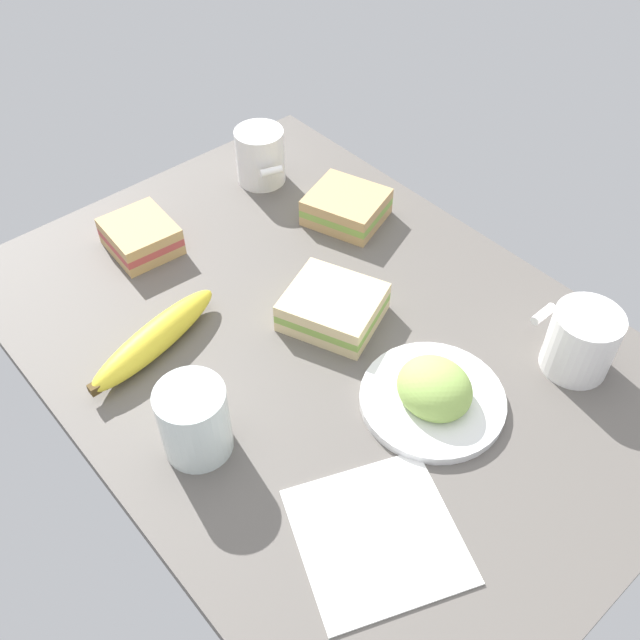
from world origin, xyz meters
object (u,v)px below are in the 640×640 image
Objects in this scene: plate_of_food at (434,393)px; coffee_mug_milky at (581,341)px; sandwich_main at (333,307)px; sandwich_extra at (346,207)px; banana at (154,339)px; sandwich_side at (141,236)px; paper_napkin at (377,536)px; coffee_mug_black at (260,155)px; glass_of_milk at (195,424)px.

coffee_mug_milky is at bearing 66.96° from plate_of_food.
sandwich_extra is (-14.60, 15.82, -0.00)cm from sandwich_main.
plate_of_food is 1.28× the size of sandwich_extra.
sandwich_side is at bearing 153.39° from banana.
banana reaches higher than paper_napkin.
coffee_mug_black is 0.96× the size of sandwich_side.
coffee_mug_milky reaches higher than sandwich_main.
coffee_mug_milky is 47.02cm from glass_of_milk.
coffee_mug_black reaches higher than coffee_mug_milky.
sandwich_extra is at bearing 115.56° from glass_of_milk.
paper_napkin is at bearing -39.08° from sandwich_extra.
sandwich_side is at bearing 173.93° from paper_napkin.
plate_of_food is 18.22cm from sandwich_main.
coffee_mug_milky is at bearing 33.98° from sandwich_main.
coffee_mug_milky is at bearing 2.17° from sandwich_extra.
sandwich_side reaches higher than banana.
coffee_mug_milky reaches higher than paper_napkin.
sandwich_main is at bearing 62.35° from banana.
plate_of_food is 36.58cm from sandwich_extra.
paper_napkin is (57.42, -29.67, -4.46)cm from coffee_mug_black.
sandwich_extra is at bearing 95.95° from banana.
paper_napkin is (40.78, -33.12, -2.05)cm from sandwich_extra.
plate_of_food is 19.41cm from coffee_mug_milky.
coffee_mug_black reaches higher than plate_of_food.
coffee_mug_black is at bearing 94.97° from sandwich_side.
banana is at bearing -145.06° from plate_of_food.
paper_napkin is (0.45, -34.65, -4.37)cm from coffee_mug_milky.
coffee_mug_black is 0.66× the size of sandwich_main.
coffee_mug_milky is 62.02cm from sandwich_side.
coffee_mug_milky is 31.12cm from sandwich_main.
plate_of_food is 1.15× the size of sandwich_main.
sandwich_extra is (16.63, 3.45, -2.41)cm from coffee_mug_black.
glass_of_milk is (-20.93, -42.10, -0.44)cm from coffee_mug_milky.
sandwich_main is 0.71× the size of banana.
banana is (-15.61, 4.13, -2.02)cm from glass_of_milk.
banana is (-29.01, -20.27, 0.20)cm from plate_of_food.
glass_of_milk reaches higher than banana.
glass_of_milk is 16.27cm from banana.
sandwich_extra is at bearing 61.87° from sandwich_side.
sandwich_side is (2.07, -23.79, -2.41)cm from coffee_mug_black.
sandwich_main is at bearing -146.02° from coffee_mug_milky.
coffee_mug_black is (-49.44, 12.71, 2.75)cm from plate_of_food.
plate_of_food is 0.82× the size of banana.
coffee_mug_milky is 1.11× the size of glass_of_milk.
plate_of_food is 1.85× the size of glass_of_milk.
paper_napkin is (7.98, -16.96, -1.71)cm from plate_of_food.
glass_of_milk is at bearing -21.43° from sandwich_side.
sandwich_extra is 52.58cm from paper_napkin.
coffee_mug_black is at bearing 158.40° from sandwich_main.
glass_of_milk is (4.81, -24.75, 1.88)cm from sandwich_main.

